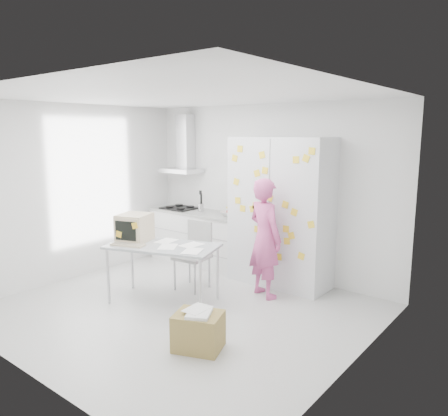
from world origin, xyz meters
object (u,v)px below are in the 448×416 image
Objects in this scene: chair at (195,251)px; cardboard_box at (198,331)px; person at (265,238)px; desk at (144,236)px.

chair is 1.91m from cardboard_box.
chair is at bearing 133.07° from cardboard_box.
chair is (-0.98, -0.35, -0.27)m from person.
desk is (-1.24, -1.08, 0.05)m from person.
chair is at bearing 51.68° from desk.
desk reaches higher than cardboard_box.
person is 1.08m from chair.
chair is at bearing 39.77° from person.
person reaches higher than cardboard_box.
desk is 1.64× the size of chair.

